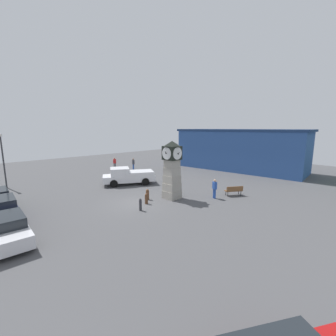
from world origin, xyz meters
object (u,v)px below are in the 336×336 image
at_px(car_by_building, 6,230).
at_px(pickup_truck, 129,176).
at_px(pedestrian_by_cars, 133,163).
at_px(bollard_near_tower, 147,194).
at_px(car_near_tower, 0,210).
at_px(bollard_mid_row, 146,199).
at_px(clock_tower, 172,170).
at_px(bollard_far_row, 140,204).
at_px(bench, 234,190).
at_px(street_lamp_near_road, 3,157).
at_px(pedestrian_crossing_lot, 215,187).
at_px(pedestrian_near_bench, 115,162).

height_order(car_by_building, pickup_truck, pickup_truck).
bearing_deg(car_by_building, pedestrian_by_cars, 126.59).
relative_size(bollard_near_tower, pedestrian_by_cars, 0.54).
bearing_deg(bollard_near_tower, car_near_tower, -107.70).
bearing_deg(bollard_mid_row, car_by_building, -90.83).
bearing_deg(clock_tower, bollard_far_row, -82.74).
bearing_deg(bollard_near_tower, pickup_truck, 161.12).
xyz_separation_m(bench, street_lamp_near_road, (-17.66, -14.32, 2.69)).
xyz_separation_m(pickup_truck, street_lamp_near_road, (-7.48, -9.89, 2.29)).
bearing_deg(bench, car_by_building, -103.46).
distance_m(pedestrian_crossing_lot, pedestrian_by_cars, 16.26).
relative_size(clock_tower, bollard_mid_row, 5.77).
xyz_separation_m(pickup_truck, pedestrian_near_bench, (-9.28, 3.85, 0.05)).
height_order(bollard_far_row, bench, bollard_far_row).
xyz_separation_m(pedestrian_near_bench, pedestrian_crossing_lot, (18.68, -1.35, -0.00)).
relative_size(clock_tower, bench, 3.06).
xyz_separation_m(car_by_building, pedestrian_crossing_lot, (3.15, 14.48, 0.21)).
bearing_deg(pedestrian_by_cars, pedestrian_near_bench, -151.00).
distance_m(car_by_building, pickup_truck, 13.52).
relative_size(bollard_near_tower, car_near_tower, 0.22).
distance_m(clock_tower, bollard_mid_row, 3.33).
relative_size(bollard_far_row, pedestrian_near_bench, 0.55).
relative_size(bollard_near_tower, bench, 0.56).
height_order(pedestrian_near_bench, pedestrian_crossing_lot, pedestrian_near_bench).
height_order(bench, street_lamp_near_road, street_lamp_near_road).
bearing_deg(street_lamp_near_road, bench, 39.05).
height_order(clock_tower, street_lamp_near_road, street_lamp_near_road).
height_order(bollard_near_tower, bench, bollard_near_tower).
xyz_separation_m(clock_tower, pedestrian_near_bench, (-16.06, 3.98, -1.58)).
relative_size(bollard_near_tower, pickup_truck, 0.16).
bearing_deg(pedestrian_crossing_lot, bollard_mid_row, -120.23).
distance_m(clock_tower, car_near_tower, 12.50).
xyz_separation_m(bollard_mid_row, car_by_building, (-0.14, -9.31, 0.33)).
bearing_deg(bench, clock_tower, -126.70).
bearing_deg(street_lamp_near_road, clock_tower, 34.39).
bearing_deg(pickup_truck, bollard_near_tower, -18.88).
bearing_deg(car_by_building, bollard_far_row, 82.84).
distance_m(car_by_building, pedestrian_by_cars, 21.57).
bearing_deg(pedestrian_by_cars, car_near_tower, -62.01).
bearing_deg(car_by_building, street_lamp_near_road, 171.30).
relative_size(bollard_near_tower, car_by_building, 0.23).
distance_m(bench, street_lamp_near_road, 22.90).
relative_size(bollard_near_tower, bollard_far_row, 0.99).
relative_size(bench, pedestrian_near_bench, 0.96).
height_order(pedestrian_crossing_lot, street_lamp_near_road, street_lamp_near_road).
bearing_deg(bench, car_near_tower, -115.55).
height_order(bollard_mid_row, street_lamp_near_road, street_lamp_near_road).
distance_m(car_near_tower, pedestrian_by_cars, 19.32).
distance_m(bollard_far_row, car_near_tower, 9.15).
distance_m(bollard_far_row, pedestrian_by_cars, 16.69).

